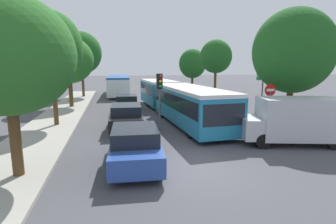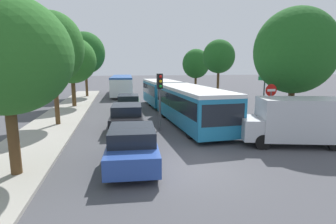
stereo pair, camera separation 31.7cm
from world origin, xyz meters
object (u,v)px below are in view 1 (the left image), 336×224
object	(u,v)px
articulated_bus	(174,97)
tree_left_far	(68,61)
queued_car_blue	(135,146)
tree_left_near	(7,55)
tree_left_distant	(81,53)
no_entry_sign	(270,100)
white_van	(297,120)
tree_right_far	(192,64)
tree_right_near	(293,53)
direction_sign_post	(263,84)
tree_left_mid	(51,47)
queued_car_green	(127,104)
queued_car_black	(127,117)
traffic_light	(160,89)
tree_right_mid	(216,57)
city_bus_rear	(119,84)

from	to	relation	value
articulated_bus	tree_left_far	distance (m)	10.61
queued_car_blue	tree_left_far	size ratio (longest dim) A/B	0.69
tree_left_near	tree_left_distant	world-z (taller)	tree_left_distant
tree_left_far	articulated_bus	bearing A→B (deg)	-33.84
no_entry_sign	tree_left_far	bearing A→B (deg)	-133.09
white_van	tree_right_far	world-z (taller)	tree_right_far
tree_right_near	direction_sign_post	bearing A→B (deg)	95.76
queued_car_blue	tree_right_near	world-z (taller)	tree_right_near
tree_left_far	tree_left_distant	size ratio (longest dim) A/B	0.82
tree_left_mid	white_van	bearing A→B (deg)	-28.04
queued_car_green	white_van	size ratio (longest dim) A/B	0.82
queued_car_black	tree_right_near	world-z (taller)	tree_right_near
traffic_light	direction_sign_post	xyz separation A→B (m)	(7.79, 1.55, 0.05)
direction_sign_post	traffic_light	bearing A→B (deg)	4.70
tree_left_distant	no_entry_sign	bearing A→B (deg)	-58.61
direction_sign_post	tree_left_distant	bearing A→B (deg)	-56.99
tree_right_mid	no_entry_sign	bearing A→B (deg)	-99.26
tree_right_near	tree_left_distant	bearing A→B (deg)	126.05
queued_car_blue	direction_sign_post	xyz separation A→B (m)	(9.80, 7.02, 1.78)
city_bus_rear	white_van	world-z (taller)	city_bus_rear
queued_car_blue	traffic_light	world-z (taller)	traffic_light
direction_sign_post	tree_left_mid	size ratio (longest dim) A/B	0.50
white_van	queued_car_green	bearing A→B (deg)	-40.32
tree_right_near	articulated_bus	bearing A→B (deg)	137.96
tree_left_mid	tree_left_near	bearing A→B (deg)	-88.12
city_bus_rear	queued_car_green	size ratio (longest dim) A/B	2.71
queued_car_blue	queued_car_black	xyz separation A→B (m)	(0.03, 5.95, 0.01)
city_bus_rear	tree_right_far	world-z (taller)	tree_right_far
tree_left_mid	no_entry_sign	bearing A→B (deg)	-17.85
tree_left_distant	tree_right_far	world-z (taller)	tree_left_distant
articulated_bus	queued_car_black	bearing A→B (deg)	-48.36
tree_left_distant	white_van	bearing A→B (deg)	-61.81
queued_car_black	city_bus_rear	bearing A→B (deg)	3.33
queued_car_blue	tree_right_far	size ratio (longest dim) A/B	0.72
city_bus_rear	articulated_bus	bearing A→B (deg)	-164.41
tree_left_distant	tree_right_far	size ratio (longest dim) A/B	1.27
white_van	tree_left_near	xyz separation A→B (m)	(-12.13, -1.52, 2.94)
city_bus_rear	tree_left_distant	xyz separation A→B (m)	(-4.36, -2.03, 3.95)
city_bus_rear	tree_left_mid	bearing A→B (deg)	168.43
articulated_bus	direction_sign_post	distance (m)	6.56
white_van	tree_left_distant	bearing A→B (deg)	-47.14
tree_right_near	tree_right_mid	distance (m)	12.96
tree_right_near	tree_right_mid	bearing A→B (deg)	88.42
articulated_bus	tree_left_near	world-z (taller)	tree_left_near
white_van	no_entry_sign	bearing A→B (deg)	-78.06
articulated_bus	queued_car_blue	world-z (taller)	articulated_bus
queued_car_black	no_entry_sign	xyz separation A→B (m)	(8.16, -2.29, 1.09)
traffic_light	tree_left_distant	distance (m)	19.65
no_entry_sign	tree_left_near	world-z (taller)	tree_left_near
queued_car_green	tree_right_far	world-z (taller)	tree_right_far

